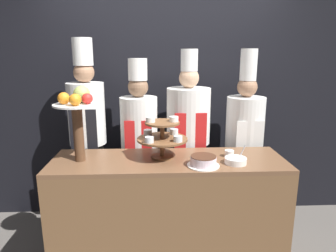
{
  "coord_description": "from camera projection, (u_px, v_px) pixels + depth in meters",
  "views": [
    {
      "loc": [
        -0.1,
        -1.98,
        1.76
      ],
      "look_at": [
        0.0,
        0.39,
        1.19
      ],
      "focal_mm": 32.0,
      "sensor_mm": 36.0,
      "label": 1
    }
  ],
  "objects": [
    {
      "name": "cup_white",
      "position": [
        229.0,
        154.0,
        2.45
      ],
      "size": [
        0.07,
        0.07,
        0.06
      ],
      "color": "white",
      "rests_on": "buffet_counter"
    },
    {
      "name": "chef_center_left",
      "position": [
        139.0,
        139.0,
        2.92
      ],
      "size": [
        0.36,
        0.36,
        1.73
      ],
      "color": "#28282D",
      "rests_on": "ground_plane"
    },
    {
      "name": "tiered_stand",
      "position": [
        162.0,
        136.0,
        2.39
      ],
      "size": [
        0.41,
        0.41,
        0.34
      ],
      "color": "brown",
      "rests_on": "buffet_counter"
    },
    {
      "name": "buffet_counter",
      "position": [
        169.0,
        212.0,
        2.51
      ],
      "size": [
        1.87,
        0.58,
        0.94
      ],
      "color": "brown",
      "rests_on": "ground_plane"
    },
    {
      "name": "fruit_pedestal",
      "position": [
        78.0,
        110.0,
        2.29
      ],
      "size": [
        0.35,
        0.35,
        0.58
      ],
      "color": "brown",
      "rests_on": "buffet_counter"
    },
    {
      "name": "wall_back",
      "position": [
        165.0,
        89.0,
        3.2
      ],
      "size": [
        10.0,
        0.06,
        2.8
      ],
      "color": "black",
      "rests_on": "ground_plane"
    },
    {
      "name": "serving_bowl_near",
      "position": [
        236.0,
        161.0,
        2.3
      ],
      "size": [
        0.17,
        0.17,
        0.15
      ],
      "color": "white",
      "rests_on": "buffet_counter"
    },
    {
      "name": "chef_center_right",
      "position": [
        188.0,
        136.0,
        2.93
      ],
      "size": [
        0.42,
        0.42,
        1.81
      ],
      "color": "black",
      "rests_on": "ground_plane"
    },
    {
      "name": "chef_right",
      "position": [
        244.0,
        138.0,
        2.96
      ],
      "size": [
        0.37,
        0.37,
        1.81
      ],
      "color": "#28282D",
      "rests_on": "ground_plane"
    },
    {
      "name": "chef_left",
      "position": [
        88.0,
        129.0,
        2.87
      ],
      "size": [
        0.35,
        0.35,
        1.91
      ],
      "color": "#38332D",
      "rests_on": "ground_plane"
    },
    {
      "name": "cake_round",
      "position": [
        203.0,
        161.0,
        2.25
      ],
      "size": [
        0.24,
        0.24,
        0.08
      ],
      "color": "white",
      "rests_on": "buffet_counter"
    }
  ]
}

